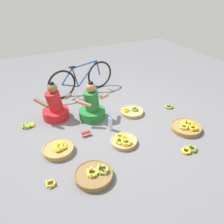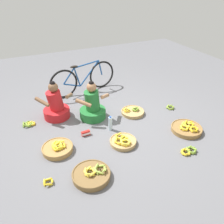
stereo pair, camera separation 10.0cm
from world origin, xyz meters
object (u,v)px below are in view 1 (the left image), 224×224
(vendor_woman_behind, at_px, (55,107))
(packet_carton_stack, at_px, (86,134))
(bicycle_leaning, at_px, (82,79))
(banana_basket_front_left, at_px, (58,149))
(loose_bananas_back_right, at_px, (189,149))
(banana_basket_mid_right, at_px, (94,175))
(loose_bananas_front_right, at_px, (169,106))
(loose_bananas_back_center, at_px, (28,125))
(vendor_woman_front, at_px, (92,107))
(water_bottle, at_px, (110,124))
(banana_basket_near_bicycle, at_px, (124,141))
(loose_bananas_back_left, at_px, (51,183))
(banana_basket_front_center, at_px, (132,111))
(banana_basket_near_vendor, at_px, (186,127))

(vendor_woman_behind, xyz_separation_m, packet_carton_stack, (0.32, -0.84, -0.21))
(bicycle_leaning, bearing_deg, banana_basket_front_left, -120.44)
(loose_bananas_back_right, bearing_deg, banana_basket_mid_right, 174.21)
(vendor_woman_behind, bearing_deg, banana_basket_mid_right, -87.87)
(loose_bananas_front_right, relative_size, loose_bananas_back_center, 0.76)
(vendor_woman_front, relative_size, water_bottle, 2.74)
(banana_basket_near_bicycle, distance_m, loose_bananas_back_left, 1.38)
(vendor_woman_behind, bearing_deg, water_bottle, -47.27)
(banana_basket_mid_right, xyz_separation_m, loose_bananas_front_right, (2.23, 1.11, -0.03))
(bicycle_leaning, xyz_separation_m, loose_bananas_back_right, (0.83, -2.81, -0.33))
(vendor_woman_front, bearing_deg, loose_bananas_back_left, -131.19)
(bicycle_leaning, xyz_separation_m, loose_bananas_front_right, (1.43, -1.53, -0.33))
(loose_bananas_front_right, xyz_separation_m, packet_carton_stack, (-1.97, -0.14, 0.02))
(vendor_woman_front, relative_size, banana_basket_front_center, 1.67)
(loose_bananas_back_right, height_order, loose_bananas_back_center, loose_bananas_back_center)
(vendor_woman_behind, height_order, loose_bananas_back_right, vendor_woman_behind)
(banana_basket_near_bicycle, xyz_separation_m, loose_bananas_front_right, (1.47, 0.63, -0.02))
(water_bottle, relative_size, packet_carton_stack, 1.69)
(loose_bananas_back_center, bearing_deg, loose_bananas_back_left, -88.22)
(vendor_woman_front, height_order, loose_bananas_back_left, vendor_woman_front)
(banana_basket_front_left, bearing_deg, bicycle_leaning, 59.56)
(banana_basket_near_vendor, height_order, loose_bananas_back_right, banana_basket_near_vendor)
(bicycle_leaning, height_order, loose_bananas_back_left, bicycle_leaning)
(banana_basket_front_center, distance_m, banana_basket_mid_right, 1.88)
(banana_basket_front_left, relative_size, loose_bananas_front_right, 2.57)
(banana_basket_front_left, distance_m, loose_bananas_back_left, 0.68)
(vendor_woman_behind, bearing_deg, packet_carton_stack, -68.80)
(banana_basket_mid_right, distance_m, packet_carton_stack, 1.01)
(banana_basket_front_center, bearing_deg, banana_basket_near_vendor, -57.46)
(vendor_woman_front, xyz_separation_m, loose_bananas_back_left, (-1.17, -1.34, -0.23))
(banana_basket_near_bicycle, distance_m, packet_carton_stack, 0.70)
(loose_bananas_back_left, bearing_deg, banana_basket_mid_right, -14.38)
(banana_basket_front_left, bearing_deg, loose_bananas_front_right, 7.72)
(bicycle_leaning, height_order, loose_bananas_back_center, bicycle_leaning)
(vendor_woman_behind, relative_size, packet_carton_stack, 4.57)
(banana_basket_near_vendor, distance_m, loose_bananas_front_right, 0.83)
(loose_bananas_back_left, bearing_deg, vendor_woman_front, 48.81)
(bicycle_leaning, height_order, banana_basket_front_left, bicycle_leaning)
(bicycle_leaning, relative_size, packet_carton_stack, 9.81)
(banana_basket_front_center, xyz_separation_m, loose_bananas_back_center, (-2.02, 0.46, -0.01))
(banana_basket_front_center, xyz_separation_m, loose_bananas_back_right, (0.24, -1.44, -0.01))
(banana_basket_front_left, xyz_separation_m, loose_bananas_back_right, (1.93, -0.93, -0.03))
(vendor_woman_behind, distance_m, loose_bananas_back_center, 0.61)
(water_bottle, bearing_deg, banana_basket_near_bicycle, -86.71)
(loose_bananas_back_center, relative_size, water_bottle, 0.90)
(banana_basket_front_left, relative_size, packet_carton_stack, 2.96)
(loose_bananas_back_center, distance_m, water_bottle, 1.58)
(banana_basket_near_bicycle, height_order, loose_bananas_back_right, banana_basket_near_bicycle)
(vendor_woman_behind, bearing_deg, banana_basket_near_vendor, -35.87)
(vendor_woman_behind, bearing_deg, banana_basket_near_bicycle, -58.22)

